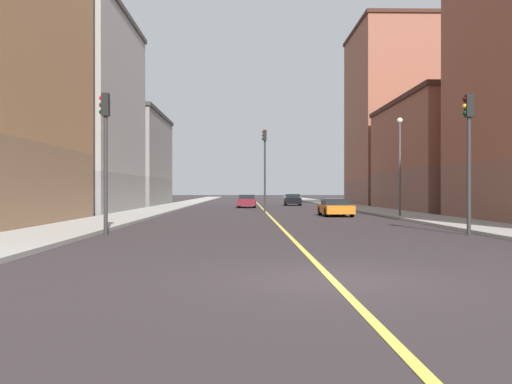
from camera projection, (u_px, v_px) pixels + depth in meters
ground_plane at (331, 279)px, 11.21m from camera, size 400.00×400.00×0.00m
sidewalk_left at (348, 206)px, 60.39m from camera, size 3.68×168.00×0.15m
sidewalk_right at (173, 206)px, 60.01m from camera, size 3.68×168.00×0.15m
lane_center_stripe at (261, 207)px, 60.20m from camera, size 0.16×154.00×0.01m
building_left_mid at (461, 155)px, 48.68m from camera, size 12.01×18.24×9.70m
building_left_far at (404, 117)px, 66.09m from camera, size 12.01×14.51×21.10m
building_right_midblock at (55, 112)px, 45.15m from camera, size 12.01×16.89×16.32m
building_right_distant at (112, 160)px, 64.55m from camera, size 12.01×18.00×10.73m
traffic_light_left_near at (468, 144)px, 22.32m from camera, size 0.40×0.32×5.65m
traffic_light_right_near at (105, 143)px, 22.02m from camera, size 0.40×0.32×5.65m
traffic_light_median_far at (265, 160)px, 46.10m from camera, size 0.40×0.32×6.82m
street_lamp_left_near at (400, 155)px, 35.84m from camera, size 0.36×0.36×6.34m
car_orange at (335, 207)px, 38.65m from camera, size 2.01×4.39×1.22m
car_maroon at (247, 201)px, 57.96m from camera, size 1.98×4.60×1.34m
car_black at (293, 200)px, 65.95m from camera, size 2.02×4.35×1.35m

